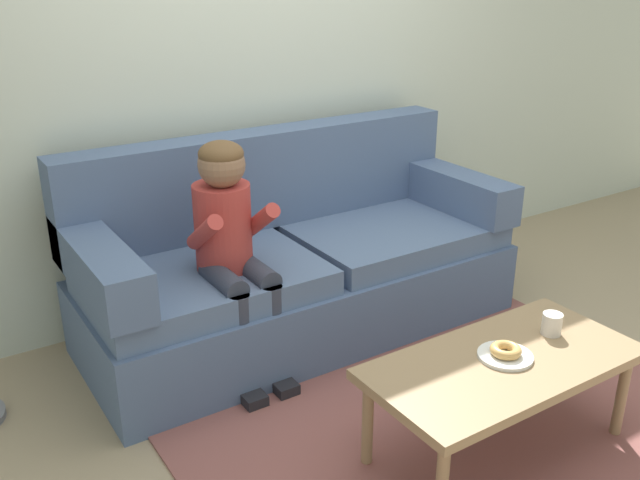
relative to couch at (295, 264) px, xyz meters
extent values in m
plane|color=#9E896B|center=(0.10, -0.86, -0.35)|extent=(10.00, 10.00, 0.00)
cube|color=beige|center=(0.10, 0.54, 1.05)|extent=(8.00, 0.10, 2.80)
cube|color=brown|center=(0.10, -1.11, -0.35)|extent=(2.21, 1.68, 0.01)
cube|color=slate|center=(0.00, -0.06, -0.16)|extent=(2.22, 0.90, 0.38)
cube|color=slate|center=(-0.55, -0.11, 0.09)|extent=(1.06, 0.74, 0.12)
cube|color=slate|center=(0.55, -0.11, 0.09)|extent=(1.06, 0.74, 0.12)
cube|color=slate|center=(0.00, 0.29, 0.40)|extent=(2.22, 0.20, 0.50)
cube|color=slate|center=(-1.01, -0.06, 0.26)|extent=(0.20, 0.90, 0.22)
cube|color=slate|center=(1.01, -0.06, 0.26)|extent=(0.20, 0.90, 0.22)
cube|color=#937551|center=(0.13, -1.31, 0.04)|extent=(1.09, 0.53, 0.04)
cylinder|color=#937551|center=(0.62, -1.52, -0.17)|extent=(0.04, 0.04, 0.38)
cylinder|color=#937551|center=(-0.35, -1.11, -0.17)|extent=(0.04, 0.04, 0.38)
cylinder|color=#937551|center=(0.62, -1.11, -0.17)|extent=(0.04, 0.04, 0.38)
cylinder|color=#AD3833|center=(-0.46, -0.14, 0.35)|extent=(0.26, 0.26, 0.40)
sphere|color=#846047|center=(-0.46, -0.16, 0.64)|extent=(0.21, 0.21, 0.21)
ellipsoid|color=brown|center=(-0.46, -0.16, 0.69)|extent=(0.20, 0.20, 0.12)
cylinder|color=#333847|center=(-0.54, -0.29, 0.16)|extent=(0.11, 0.30, 0.11)
cylinder|color=#333847|center=(-0.54, -0.44, -0.07)|extent=(0.09, 0.09, 0.44)
cube|color=black|center=(-0.54, -0.49, -0.32)|extent=(0.10, 0.20, 0.06)
cylinder|color=#AD3833|center=(-0.59, -0.24, 0.38)|extent=(0.07, 0.29, 0.23)
cylinder|color=#333847|center=(-0.38, -0.29, 0.16)|extent=(0.11, 0.30, 0.11)
cylinder|color=#333847|center=(-0.38, -0.44, -0.07)|extent=(0.09, 0.09, 0.44)
cube|color=black|center=(-0.38, -0.49, -0.32)|extent=(0.10, 0.20, 0.06)
cylinder|color=#AD3833|center=(-0.32, -0.24, 0.38)|extent=(0.07, 0.29, 0.23)
cylinder|color=white|center=(0.15, -1.31, 0.07)|extent=(0.21, 0.21, 0.01)
torus|color=tan|center=(0.15, -1.31, 0.09)|extent=(0.16, 0.16, 0.04)
cylinder|color=silver|center=(0.44, -1.28, 0.11)|extent=(0.08, 0.08, 0.09)
cube|color=#339E56|center=(0.58, -0.88, -0.33)|extent=(0.16, 0.09, 0.05)
cylinder|color=#339E56|center=(0.50, -0.88, -0.33)|extent=(0.06, 0.06, 0.05)
cylinder|color=#339E56|center=(0.67, -0.88, -0.33)|extent=(0.06, 0.06, 0.05)
camera|label=1|loc=(-1.69, -2.85, 1.45)|focal=39.00mm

